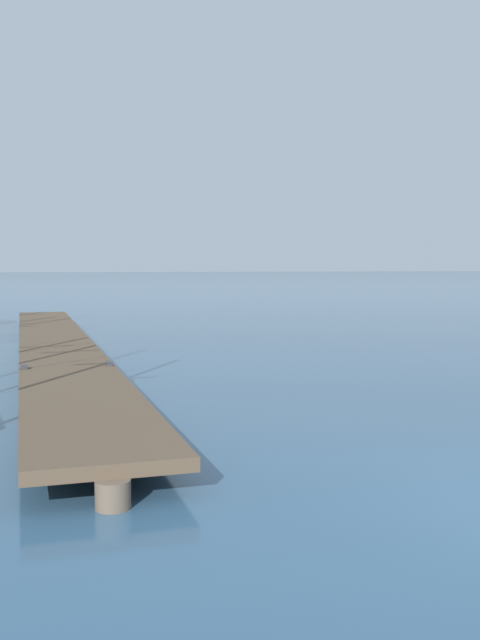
% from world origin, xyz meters
% --- Properties ---
extents(floating_dock, '(3.90, 23.57, 0.53)m').
position_xyz_m(floating_dock, '(-5.96, 12.85, 0.36)').
color(floating_dock, brown).
rests_on(floating_dock, ground).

